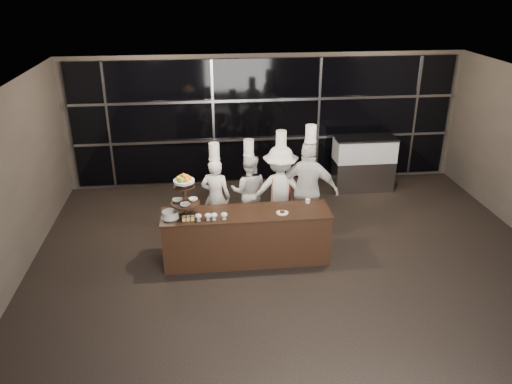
{
  "coord_description": "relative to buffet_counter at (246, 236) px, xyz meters",
  "views": [
    {
      "loc": [
        -1.47,
        -5.98,
        4.61
      ],
      "look_at": [
        -0.59,
        1.8,
        1.15
      ],
      "focal_mm": 35.0,
      "sensor_mm": 36.0,
      "label": 1
    }
  ],
  "objects": [
    {
      "name": "chef_cup",
      "position": [
        1.1,
        0.25,
        0.49
      ],
      "size": [
        0.08,
        0.08,
        0.07
      ],
      "primitive_type": "cylinder",
      "color": "white",
      "rests_on": "buffet_counter"
    },
    {
      "name": "chef_d",
      "position": [
        1.21,
        0.73,
        0.49
      ],
      "size": [
        1.19,
        0.79,
        2.18
      ],
      "color": "silver",
      "rests_on": "ground"
    },
    {
      "name": "pastry_squares",
      "position": [
        -0.96,
        -0.17,
        0.48
      ],
      "size": [
        0.2,
        0.13,
        0.05
      ],
      "color": "#E7C071",
      "rests_on": "buffet_counter"
    },
    {
      "name": "chef_a",
      "position": [
        -0.47,
        1.02,
        0.33
      ],
      "size": [
        0.63,
        0.49,
        1.81
      ],
      "color": "white",
      "rests_on": "ground"
    },
    {
      "name": "layer_cake",
      "position": [
        -1.25,
        -0.05,
        0.51
      ],
      "size": [
        0.3,
        0.3,
        0.11
      ],
      "color": "white",
      "rests_on": "buffet_counter"
    },
    {
      "name": "small_plate",
      "position": [
        0.6,
        -0.1,
        0.47
      ],
      "size": [
        0.2,
        0.2,
        0.05
      ],
      "color": "white",
      "rests_on": "buffet_counter"
    },
    {
      "name": "buffet_counter",
      "position": [
        0.0,
        0.0,
        0.0
      ],
      "size": [
        2.84,
        0.74,
        0.92
      ],
      "color": "black",
      "rests_on": "ground"
    },
    {
      "name": "display_case",
      "position": [
        2.94,
        2.8,
        0.22
      ],
      "size": [
        1.36,
        0.6,
        1.24
      ],
      "color": "#A5A5AA",
      "rests_on": "ground"
    },
    {
      "name": "chef_b",
      "position": [
        0.17,
        1.26,
        0.29
      ],
      "size": [
        0.81,
        0.68,
        1.78
      ],
      "color": "white",
      "rests_on": "ground"
    },
    {
      "name": "compotes",
      "position": [
        -0.59,
        -0.22,
        0.54
      ],
      "size": [
        0.53,
        0.11,
        0.12
      ],
      "color": "silver",
      "rests_on": "buffet_counter"
    },
    {
      "name": "window_wall",
      "position": [
        0.79,
        3.44,
        1.04
      ],
      "size": [
        8.6,
        0.1,
        2.8
      ],
      "color": "black",
      "rests_on": "ground"
    },
    {
      "name": "chef_c",
      "position": [
        0.73,
        0.95,
        0.41
      ],
      "size": [
        1.19,
        0.78,
        2.03
      ],
      "color": "white",
      "rests_on": "ground"
    },
    {
      "name": "display_stand",
      "position": [
        -1.0,
        -0.0,
        0.87
      ],
      "size": [
        0.48,
        0.48,
        0.74
      ],
      "color": "black",
      "rests_on": "buffet_counter"
    },
    {
      "name": "room",
      "position": [
        0.79,
        -1.5,
        1.03
      ],
      "size": [
        10.0,
        10.0,
        10.0
      ],
      "color": "black",
      "rests_on": "ground"
    }
  ]
}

